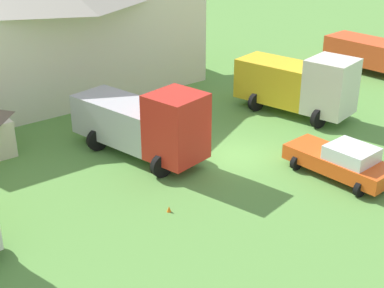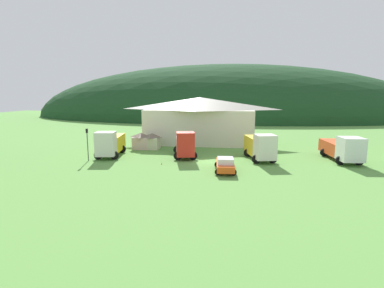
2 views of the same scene
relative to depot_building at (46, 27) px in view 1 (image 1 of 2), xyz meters
The scene contains 6 objects.
ground_plane 15.33m from the depot_building, 79.86° to the right, with size 200.00×200.00×0.00m, color #5B9342.
depot_building is the anchor object (origin of this frame).
crane_truck_red 12.21m from the depot_building, 93.53° to the right, with size 3.96×7.57×3.66m.
heavy_rig_striped 15.85m from the depot_building, 53.64° to the right, with size 4.03×7.13×3.60m.
service_pickup_orange 20.05m from the depot_building, 75.41° to the right, with size 2.57×5.07×1.66m.
traffic_cone_near_pickup 17.53m from the depot_building, 99.63° to the right, with size 0.36×0.36×0.50m, color orange.
Camera 1 is at (-16.71, -18.22, 11.95)m, focal length 52.53 mm.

